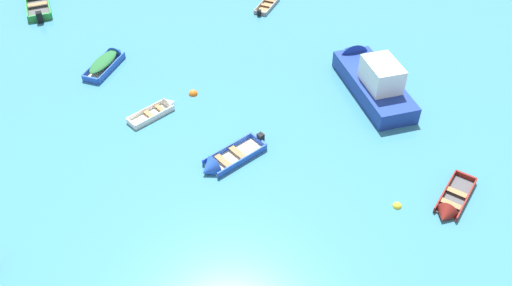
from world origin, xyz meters
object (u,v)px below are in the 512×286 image
object	(u,v)px
rowboat_white_outer_left	(162,108)
mooring_buoy_between_boats_right	(193,94)
motor_launch_deep_blue_back_row_center	(370,77)
rowboat_maroon_near_left	(449,208)
rowboat_blue_cluster_outer	(221,163)
rowboat_grey_back_row_right	(271,1)
rowboat_blue_cluster_inner	(108,60)
mooring_buoy_outer_edge	(397,206)

from	to	relation	value
rowboat_white_outer_left	mooring_buoy_between_boats_right	xyz separation A→B (m)	(1.47, 1.35, -0.13)
rowboat_white_outer_left	motor_launch_deep_blue_back_row_center	size ratio (longest dim) A/B	0.35
rowboat_maroon_near_left	rowboat_blue_cluster_outer	xyz separation A→B (m)	(-9.47, 2.71, 0.03)
rowboat_maroon_near_left	rowboat_blue_cluster_outer	size ratio (longest dim) A/B	0.94
rowboat_grey_back_row_right	rowboat_white_outer_left	distance (m)	12.95
rowboat_blue_cluster_inner	rowboat_grey_back_row_right	bearing A→B (deg)	38.03
rowboat_blue_cluster_inner	rowboat_white_outer_left	world-z (taller)	rowboat_blue_cluster_inner
rowboat_grey_back_row_right	motor_launch_deep_blue_back_row_center	bearing A→B (deg)	-63.39
rowboat_white_outer_left	motor_launch_deep_blue_back_row_center	distance (m)	10.91
rowboat_maroon_near_left	mooring_buoy_outer_edge	xyz separation A→B (m)	(-2.08, 0.21, -0.13)
rowboat_grey_back_row_right	rowboat_white_outer_left	xyz separation A→B (m)	(-5.87, -11.54, 0.01)
rowboat_blue_cluster_inner	mooring_buoy_between_boats_right	world-z (taller)	rowboat_blue_cluster_inner
rowboat_white_outer_left	motor_launch_deep_blue_back_row_center	bearing A→B (deg)	9.67
motor_launch_deep_blue_back_row_center	mooring_buoy_outer_edge	size ratio (longest dim) A/B	18.45
rowboat_grey_back_row_right	motor_launch_deep_blue_back_row_center	distance (m)	10.88
rowboat_maroon_near_left	mooring_buoy_between_boats_right	distance (m)	13.76
rowboat_blue_cluster_inner	rowboat_blue_cluster_outer	xyz separation A→B (m)	(6.60, -8.27, -0.13)
mooring_buoy_between_boats_right	motor_launch_deep_blue_back_row_center	bearing A→B (deg)	2.95
rowboat_white_outer_left	rowboat_blue_cluster_outer	size ratio (longest dim) A/B	0.77
rowboat_grey_back_row_right	rowboat_white_outer_left	size ratio (longest dim) A/B	1.18
motor_launch_deep_blue_back_row_center	mooring_buoy_between_boats_right	size ratio (longest dim) A/B	14.63
rowboat_blue_cluster_inner	rowboat_blue_cluster_outer	size ratio (longest dim) A/B	1.06
rowboat_blue_cluster_inner	mooring_buoy_between_boats_right	bearing A→B (deg)	-30.23
rowboat_grey_back_row_right	motor_launch_deep_blue_back_row_center	xyz separation A→B (m)	(4.87, -9.71, 0.59)
rowboat_blue_cluster_inner	rowboat_grey_back_row_right	size ratio (longest dim) A/B	1.17
rowboat_maroon_near_left	rowboat_white_outer_left	world-z (taller)	rowboat_maroon_near_left
rowboat_white_outer_left	mooring_buoy_between_boats_right	distance (m)	2.00
rowboat_grey_back_row_right	mooring_buoy_outer_edge	size ratio (longest dim) A/B	7.65
motor_launch_deep_blue_back_row_center	rowboat_white_outer_left	bearing A→B (deg)	-170.33
rowboat_blue_cluster_inner	motor_launch_deep_blue_back_row_center	distance (m)	14.42
rowboat_blue_cluster_inner	motor_launch_deep_blue_back_row_center	bearing A→B (deg)	-9.60
mooring_buoy_between_boats_right	mooring_buoy_outer_edge	world-z (taller)	mooring_buoy_between_boats_right
rowboat_blue_cluster_inner	mooring_buoy_outer_edge	bearing A→B (deg)	-37.58
motor_launch_deep_blue_back_row_center	mooring_buoy_outer_edge	bearing A→B (deg)	-91.50
rowboat_white_outer_left	mooring_buoy_outer_edge	xyz separation A→B (m)	(10.52, -6.53, -0.13)
rowboat_blue_cluster_outer	mooring_buoy_between_boats_right	world-z (taller)	rowboat_blue_cluster_outer
rowboat_maroon_near_left	rowboat_white_outer_left	distance (m)	14.29
mooring_buoy_between_boats_right	rowboat_blue_cluster_inner	bearing A→B (deg)	149.77
rowboat_grey_back_row_right	rowboat_blue_cluster_inner	bearing A→B (deg)	-141.97
mooring_buoy_between_boats_right	mooring_buoy_outer_edge	size ratio (longest dim) A/B	1.26
rowboat_maroon_near_left	motor_launch_deep_blue_back_row_center	size ratio (longest dim) A/B	0.43
rowboat_maroon_near_left	mooring_buoy_between_boats_right	xyz separation A→B (m)	(-11.13, 8.10, -0.13)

